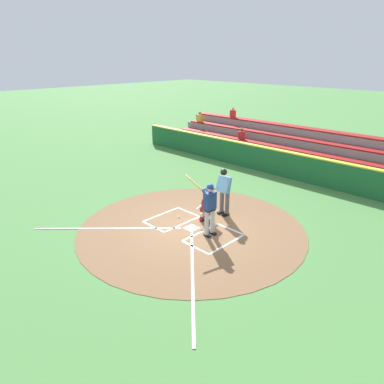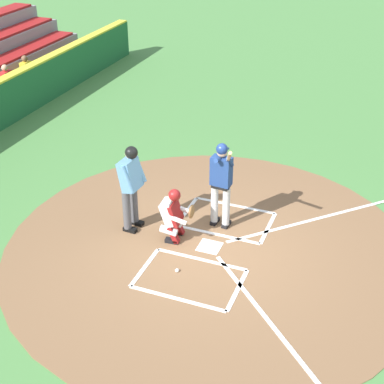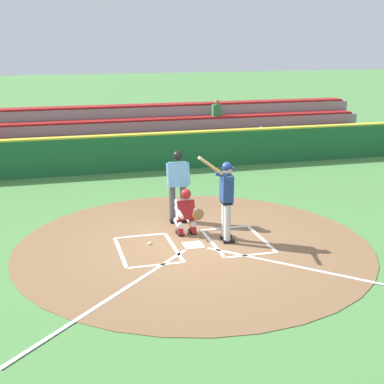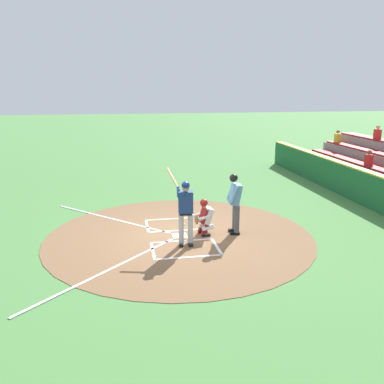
% 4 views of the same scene
% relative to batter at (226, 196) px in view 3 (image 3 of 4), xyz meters
% --- Properties ---
extents(ground_plane, '(120.00, 120.00, 0.00)m').
position_rel_batter_xyz_m(ground_plane, '(0.78, 0.05, -1.10)').
color(ground_plane, '#4C8442').
extents(dirt_circle, '(8.00, 8.00, 0.01)m').
position_rel_batter_xyz_m(dirt_circle, '(0.78, 0.05, -1.09)').
color(dirt_circle, brown).
rests_on(dirt_circle, ground).
extents(home_plate_and_chalk, '(7.93, 4.91, 0.01)m').
position_rel_batter_xyz_m(home_plate_and_chalk, '(0.78, 0.93, -1.08)').
color(home_plate_and_chalk, white).
rests_on(home_plate_and_chalk, dirt_circle).
extents(batter, '(0.98, 0.65, 2.13)m').
position_rel_batter_xyz_m(batter, '(0.00, 0.00, 0.00)').
color(batter, '#BCBCBC').
rests_on(batter, ground).
extents(catcher, '(0.62, 0.61, 1.13)m').
position_rel_batter_xyz_m(catcher, '(0.74, -0.71, -0.51)').
color(catcher, black).
rests_on(catcher, ground).
extents(plate_umpire, '(0.60, 0.44, 1.86)m').
position_rel_batter_xyz_m(plate_umpire, '(0.72, -1.64, -0.02)').
color(plate_umpire, '#4C4C51').
rests_on(plate_umpire, ground).
extents(baseball, '(0.07, 0.07, 0.07)m').
position_rel_batter_xyz_m(baseball, '(1.73, -0.24, -1.06)').
color(baseball, white).
rests_on(baseball, ground).
extents(backstop_wall, '(22.00, 0.36, 1.31)m').
position_rel_batter_xyz_m(backstop_wall, '(0.78, -7.45, -0.45)').
color(backstop_wall, '#1E6033').
rests_on(backstop_wall, ground).
extents(bleacher_stand, '(20.00, 3.40, 2.55)m').
position_rel_batter_xyz_m(bleacher_stand, '(0.78, -10.15, -0.40)').
color(bleacher_stand, gray).
rests_on(bleacher_stand, ground).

